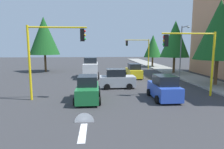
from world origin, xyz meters
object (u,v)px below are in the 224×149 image
at_px(delivery_van_white, 91,68).
at_px(car_yellow, 134,71).
at_px(tree_roadside_far, 153,46).
at_px(car_green, 88,90).
at_px(traffic_signal_near_left, 192,51).
at_px(tree_opposite_side, 44,36).
at_px(street_lamp_curbside, 182,46).
at_px(tree_roadside_mid, 175,39).
at_px(tree_roadside_near, 219,30).
at_px(traffic_signal_far_left, 139,48).
at_px(car_silver, 117,79).
at_px(car_blue, 164,88).
at_px(traffic_signal_near_right, 52,48).

bearing_deg(delivery_van_white, car_yellow, 82.35).
bearing_deg(tree_roadside_far, car_green, -26.88).
xyz_separation_m(traffic_signal_near_left, car_green, (0.63, -8.64, -2.96)).
height_order(tree_opposite_side, car_green, tree_opposite_side).
distance_m(street_lamp_curbside, tree_roadside_mid, 4.59).
relative_size(street_lamp_curbside, tree_roadside_near, 0.78).
height_order(traffic_signal_far_left, delivery_van_white, traffic_signal_far_left).
height_order(tree_roadside_far, car_yellow, tree_roadside_far).
bearing_deg(tree_roadside_near, car_silver, -90.00).
relative_size(tree_opposite_side, car_blue, 2.47).
bearing_deg(tree_roadside_far, traffic_signal_near_right, -32.39).
relative_size(traffic_signal_near_right, traffic_signal_near_left, 1.08).
relative_size(delivery_van_white, car_yellow, 1.18).
distance_m(tree_roadside_far, tree_roadside_mid, 10.07).
height_order(car_blue, car_yellow, same).
xyz_separation_m(car_silver, car_blue, (4.69, 3.32, -0.00)).
bearing_deg(traffic_signal_near_right, car_blue, 85.52).
bearing_deg(tree_roadside_mid, traffic_signal_near_right, -48.32).
distance_m(traffic_signal_near_left, car_blue, 3.96).
distance_m(tree_roadside_mid, car_blue, 16.85).
distance_m(car_blue, car_yellow, 10.85).
distance_m(tree_roadside_mid, car_yellow, 9.34).
bearing_deg(traffic_signal_near_right, delivery_van_white, 166.46).
bearing_deg(car_silver, tree_roadside_far, 154.12).
height_order(tree_roadside_far, car_blue, tree_roadside_far).
bearing_deg(tree_roadside_mid, traffic_signal_far_left, -144.30).
relative_size(tree_roadside_near, car_blue, 2.43).
xyz_separation_m(tree_roadside_far, car_blue, (24.69, -6.39, -3.49)).
distance_m(traffic_signal_near_left, car_green, 9.16).
height_order(tree_roadside_near, car_green, tree_roadside_near).
relative_size(traffic_signal_far_left, tree_opposite_side, 0.61).
xyz_separation_m(traffic_signal_far_left, tree_roadside_near, (16.00, 4.81, 1.95)).
bearing_deg(delivery_van_white, tree_roadside_far, 136.06).
xyz_separation_m(street_lamp_curbside, tree_roadside_mid, (-4.39, 0.80, 1.07)).
height_order(tree_roadside_far, car_green, tree_roadside_far).
bearing_deg(traffic_signal_near_right, tree_roadside_far, 147.61).
bearing_deg(car_yellow, street_lamp_curbside, 85.20).
xyz_separation_m(traffic_signal_far_left, car_blue, (20.69, -2.57, -3.09)).
xyz_separation_m(tree_roadside_mid, car_green, (14.63, -12.99, -4.52)).
bearing_deg(car_green, traffic_signal_far_left, 157.19).
bearing_deg(tree_roadside_near, tree_opposite_side, -123.07).
xyz_separation_m(traffic_signal_near_left, car_blue, (0.69, -2.54, -2.96)).
relative_size(tree_roadside_mid, tree_opposite_side, 0.90).
relative_size(traffic_signal_near_right, tree_roadside_far, 0.87).
height_order(tree_roadside_mid, car_yellow, tree_roadside_mid).
relative_size(traffic_signal_near_right, car_blue, 1.57).
xyz_separation_m(traffic_signal_near_left, car_yellow, (-10.15, -2.87, -2.96)).
relative_size(tree_roadside_far, delivery_van_white, 1.40).
bearing_deg(car_green, street_lamp_curbside, 130.04).
height_order(tree_roadside_far, tree_roadside_mid, tree_roadside_mid).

